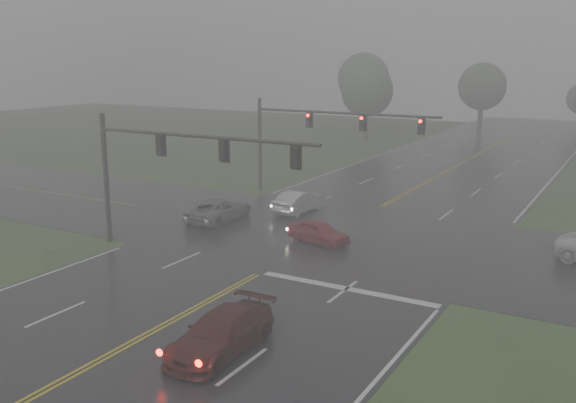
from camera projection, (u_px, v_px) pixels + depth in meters
The scene contains 12 objects.
main_road at pixel (315, 244), 35.51m from camera, with size 18.00×160.00×0.02m, color black.
cross_street at pixel (330, 235), 37.21m from camera, with size 120.00×14.00×0.02m, color black.
stop_bar at pixel (347, 289), 28.60m from camera, with size 8.50×0.50×0.01m, color silver.
sedan_maroon at pixel (221, 353), 22.51m from camera, with size 2.01×4.95×1.44m, color #3E0D0B.
sedan_red at pixel (319, 243), 35.56m from camera, with size 1.48×3.69×1.26m, color maroon.
sedan_silver at pixel (299, 212), 42.56m from camera, with size 1.52×4.36×1.44m, color #B5B7BD.
car_grey at pixel (219, 221), 40.31m from camera, with size 2.32×5.04×1.40m, color #5B5D63.
signal_gantry_near at pixel (163, 158), 32.86m from camera, with size 13.30×0.31×7.16m.
signal_gantry_far at pixel (312, 129), 46.22m from camera, with size 14.04×0.36×7.07m.
tree_nw_a at pixel (367, 91), 76.28m from camera, with size 6.21×6.21×9.11m.
tree_n_mid at pixel (482, 87), 85.23m from camera, with size 6.29×6.29×9.24m.
tree_nw_b at pixel (364, 79), 88.96m from camera, with size 7.19×7.19×10.56m.
Camera 1 is at (15.54, -10.38, 10.22)m, focal length 40.00 mm.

